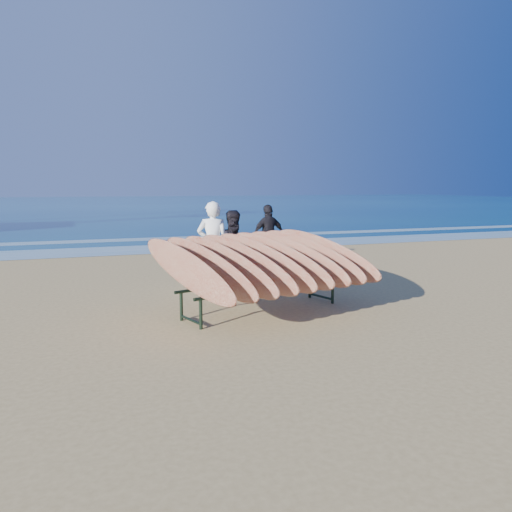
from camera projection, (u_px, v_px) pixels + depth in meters
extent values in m
plane|color=tan|center=(271.00, 315.00, 8.89)|extent=(120.00, 120.00, 0.00)
plane|color=navy|center=(104.00, 205.00, 60.13)|extent=(160.00, 160.00, 0.00)
plane|color=white|center=(171.00, 248.00, 18.20)|extent=(160.00, 160.00, 0.00)
plane|color=white|center=(156.00, 239.00, 21.47)|extent=(160.00, 160.00, 0.00)
cylinder|color=black|center=(201.00, 314.00, 7.95)|extent=(0.06, 0.06, 0.50)
cylinder|color=black|center=(333.00, 291.00, 9.70)|extent=(0.06, 0.06, 0.50)
cylinder|color=black|center=(181.00, 306.00, 8.47)|extent=(0.06, 0.06, 0.50)
cylinder|color=black|center=(310.00, 286.00, 10.22)|extent=(0.06, 0.06, 0.50)
cylinder|color=black|center=(273.00, 287.00, 8.79)|extent=(3.08, 0.98, 0.06)
cylinder|color=black|center=(252.00, 282.00, 9.31)|extent=(3.08, 0.98, 0.06)
cylinder|color=black|center=(191.00, 320.00, 8.23)|extent=(0.23, 0.63, 0.04)
cylinder|color=black|center=(321.00, 296.00, 9.98)|extent=(0.23, 0.63, 0.04)
ellipsoid|color=#6A1407|center=(186.00, 269.00, 8.07)|extent=(0.95, 2.92, 1.17)
ellipsoid|color=#6A1407|center=(207.00, 267.00, 8.30)|extent=(0.95, 2.92, 1.17)
ellipsoid|color=#6A1407|center=(226.00, 265.00, 8.53)|extent=(0.95, 2.92, 1.17)
ellipsoid|color=#6A1407|center=(245.00, 263.00, 8.76)|extent=(0.95, 2.92, 1.17)
ellipsoid|color=#6A1407|center=(262.00, 261.00, 8.99)|extent=(0.95, 2.92, 1.17)
ellipsoid|color=#6A1407|center=(279.00, 259.00, 9.21)|extent=(0.95, 2.92, 1.17)
ellipsoid|color=#6A1407|center=(295.00, 257.00, 9.44)|extent=(0.95, 2.92, 1.17)
ellipsoid|color=#6A1407|center=(310.00, 255.00, 9.67)|extent=(0.95, 2.92, 1.17)
ellipsoid|color=#6A1407|center=(324.00, 254.00, 9.90)|extent=(0.95, 2.92, 1.17)
imported|color=white|center=(213.00, 245.00, 11.14)|extent=(0.82, 0.68, 1.94)
imported|color=black|center=(235.00, 249.00, 11.29)|extent=(0.96, 0.82, 1.73)
imported|color=black|center=(269.00, 236.00, 14.12)|extent=(1.08, 0.56, 1.76)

